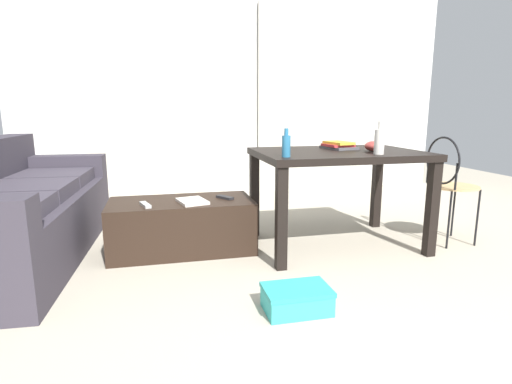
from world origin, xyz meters
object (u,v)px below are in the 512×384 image
bowl (374,146)px  tv_remote_primary (145,205)px  tv_remote_secondary (225,197)px  shoebox (297,299)px  coffee_table (182,226)px  craft_table (338,164)px  bottle_near (286,145)px  book_stack (339,145)px  bottle_far (379,141)px  couch (15,214)px  magazine (192,201)px  wire_chair (448,177)px

bowl → tv_remote_primary: (-1.68, 0.10, -0.38)m
tv_remote_secondary → shoebox: 1.16m
coffee_table → shoebox: size_ratio=3.01×
craft_table → tv_remote_primary: (-1.44, 0.01, -0.25)m
bottle_near → book_stack: bearing=37.5°
tv_remote_secondary → bottle_far: bearing=-56.2°
coffee_table → bottle_near: size_ratio=5.62×
tv_remote_primary → shoebox: 1.30m
tv_remote_secondary → couch: bearing=141.7°
coffee_table → bottle_near: (0.67, -0.44, 0.63)m
book_stack → tv_remote_secondary: bearing=-179.1°
bottle_far → shoebox: (-0.83, -0.68, -0.77)m
book_stack → tv_remote_primary: size_ratio=1.83×
couch → magazine: bearing=-8.5°
bottle_near → tv_remote_secondary: bottle_near is taller
coffee_table → craft_table: craft_table is taller
bowl → shoebox: (-0.90, -0.87, -0.71)m
wire_chair → bottle_far: size_ratio=3.71×
couch → tv_remote_primary: bearing=-14.0°
couch → magazine: (1.23, -0.18, 0.07)m
couch → bowl: 2.64m
tv_remote_secondary → tv_remote_primary: bearing=157.3°
bottle_near → tv_remote_primary: 1.06m
bottle_far → couch: bearing=168.3°
coffee_table → wire_chair: size_ratio=1.24×
bottle_far → wire_chair: bearing=10.2°
couch → shoebox: (1.69, -1.20, -0.26)m
bowl → craft_table: bearing=160.1°
wire_chair → tv_remote_secondary: size_ratio=5.72×
book_stack → tv_remote_primary: 1.55m
magazine → shoebox: 1.16m
bottle_far → tv_remote_secondary: bearing=158.0°
couch → magazine: 1.24m
coffee_table → magazine: magazine is taller
coffee_table → shoebox: coffee_table is taller
bowl → shoebox: bearing=-135.8°
bottle_near → bowl: size_ratio=1.29×
wire_chair → magazine: wire_chair is taller
bottle_far → tv_remote_primary: size_ratio=1.38×
wire_chair → shoebox: 1.78m
tv_remote_secondary → bottle_near: bearing=-85.2°
tv_remote_secondary → magazine: (-0.25, -0.08, 0.00)m
craft_table → book_stack: book_stack is taller
wire_chair → magazine: 1.99m
shoebox → craft_table: bearing=56.0°
coffee_table → book_stack: book_stack is taller
craft_table → tv_remote_secondary: 0.90m
craft_table → wire_chair: bearing=-10.5°
wire_chair → bottle_near: bottle_near is taller
wire_chair → bowl: (-0.61, 0.07, 0.25)m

